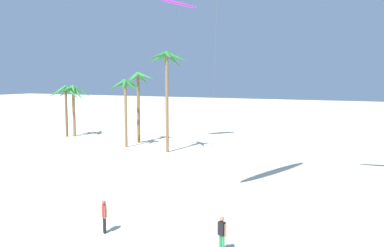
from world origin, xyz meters
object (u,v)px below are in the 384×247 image
(palm_tree_3, at_px, (138,86))
(palm_tree_4, at_px, (167,66))
(palm_tree_2, at_px, (125,89))
(person_far_watcher, at_px, (222,233))
(palm_tree_1, at_px, (66,94))
(palm_tree_0, at_px, (73,94))
(person_mid_field, at_px, (104,215))
(flying_kite_3, at_px, (178,3))

(palm_tree_3, height_order, palm_tree_4, palm_tree_4)
(palm_tree_2, bearing_deg, palm_tree_3, 97.89)
(person_far_watcher, bearing_deg, palm_tree_1, 142.17)
(palm_tree_0, height_order, person_mid_field, palm_tree_0)
(palm_tree_1, height_order, palm_tree_3, palm_tree_3)
(palm_tree_3, bearing_deg, flying_kite_3, 18.76)
(palm_tree_1, distance_m, palm_tree_2, 12.23)
(person_far_watcher, bearing_deg, flying_kite_3, 121.29)
(palm_tree_0, relative_size, flying_kite_3, 0.40)
(palm_tree_3, xyz_separation_m, flying_kite_3, (4.61, 1.57, 9.36))
(flying_kite_3, xyz_separation_m, person_mid_field, (9.66, -26.42, -15.27))
(palm_tree_0, distance_m, person_far_watcher, 40.25)
(palm_tree_0, distance_m, palm_tree_4, 17.66)
(flying_kite_3, distance_m, person_far_watcher, 34.13)
(palm_tree_0, xyz_separation_m, palm_tree_1, (-0.73, -0.54, -0.05))
(palm_tree_4, distance_m, person_mid_field, 23.80)
(palm_tree_2, relative_size, palm_tree_4, 0.73)
(palm_tree_4, relative_size, person_far_watcher, 6.18)
(flying_kite_3, distance_m, person_mid_field, 32.01)
(palm_tree_0, relative_size, person_far_watcher, 4.01)
(palm_tree_1, bearing_deg, palm_tree_2, -15.92)
(palm_tree_1, relative_size, person_mid_field, 4.01)
(person_mid_field, relative_size, person_far_watcher, 1.00)
(palm_tree_1, xyz_separation_m, flying_kite_3, (15.90, 1.43, 10.58))
(person_mid_field, distance_m, person_far_watcher, 6.20)
(palm_tree_3, distance_m, flying_kite_3, 10.55)
(palm_tree_0, bearing_deg, palm_tree_4, -15.44)
(palm_tree_0, height_order, palm_tree_3, palm_tree_3)
(palm_tree_0, xyz_separation_m, palm_tree_3, (10.56, -0.68, 1.16))
(person_far_watcher, bearing_deg, person_mid_field, -176.86)
(palm_tree_1, xyz_separation_m, palm_tree_4, (17.46, -4.08, 3.28))
(palm_tree_3, height_order, person_mid_field, palm_tree_3)
(palm_tree_4, relative_size, flying_kite_3, 0.62)
(palm_tree_4, relative_size, person_mid_field, 6.21)
(palm_tree_0, height_order, flying_kite_3, flying_kite_3)
(palm_tree_0, bearing_deg, palm_tree_1, -143.36)
(person_far_watcher, bearing_deg, palm_tree_0, 140.92)
(palm_tree_1, distance_m, person_mid_field, 36.05)
(palm_tree_0, height_order, palm_tree_2, palm_tree_2)
(palm_tree_4, bearing_deg, palm_tree_2, 172.68)
(palm_tree_0, height_order, person_far_watcher, palm_tree_0)
(palm_tree_2, height_order, person_far_watcher, palm_tree_2)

